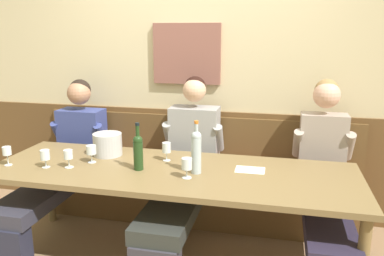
{
  "coord_description": "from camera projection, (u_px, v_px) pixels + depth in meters",
  "views": [
    {
      "loc": [
        0.75,
        -2.46,
        1.71
      ],
      "look_at": [
        0.08,
        0.44,
        0.97
      ],
      "focal_mm": 36.66,
      "sensor_mm": 36.0,
      "label": 1
    }
  ],
  "objects": [
    {
      "name": "room_wall_back",
      "position": [
        199.0,
        65.0,
        3.6
      ],
      "size": [
        6.8,
        0.12,
        2.8
      ],
      "color": "beige",
      "rests_on": "ground"
    },
    {
      "name": "wood_wainscot_panel",
      "position": [
        198.0,
        161.0,
        3.76
      ],
      "size": [
        6.8,
        0.03,
        0.99
      ],
      "primitive_type": "cube",
      "color": "brown",
      "rests_on": "ground"
    },
    {
      "name": "wall_bench",
      "position": [
        193.0,
        190.0,
        3.62
      ],
      "size": [
        2.96,
        0.42,
        0.94
      ],
      "color": "brown",
      "rests_on": "ground"
    },
    {
      "name": "dining_table",
      "position": [
        171.0,
        178.0,
        2.85
      ],
      "size": [
        2.66,
        0.9,
        0.73
      ],
      "color": "brown",
      "rests_on": "ground"
    },
    {
      "name": "person_center_left_seat",
      "position": [
        63.0,
        159.0,
        3.42
      ],
      "size": [
        0.52,
        1.34,
        1.27
      ],
      "color": "#242638",
      "rests_on": "ground"
    },
    {
      "name": "person_right_seat",
      "position": [
        185.0,
        166.0,
        3.18
      ],
      "size": [
        0.53,
        1.34,
        1.33
      ],
      "color": "#35333C",
      "rests_on": "ground"
    },
    {
      "name": "person_center_right_seat",
      "position": [
        325.0,
        177.0,
        2.93
      ],
      "size": [
        0.48,
        1.33,
        1.33
      ],
      "color": "#362B37",
      "rests_on": "ground"
    },
    {
      "name": "ice_bucket",
      "position": [
        108.0,
        144.0,
        3.14
      ],
      "size": [
        0.23,
        0.23,
        0.18
      ],
      "primitive_type": "cylinder",
      "color": "#BBBBBF",
      "rests_on": "dining_table"
    },
    {
      "name": "wine_bottle_clear_water",
      "position": [
        138.0,
        151.0,
        2.79
      ],
      "size": [
        0.07,
        0.07,
        0.35
      ],
      "color": "#1F3B19",
      "rests_on": "dining_table"
    },
    {
      "name": "wine_bottle_green_tall",
      "position": [
        196.0,
        150.0,
        2.72
      ],
      "size": [
        0.07,
        0.07,
        0.38
      ],
      "color": "#AFBFC5",
      "rests_on": "dining_table"
    },
    {
      "name": "wine_glass_mid_left",
      "position": [
        166.0,
        148.0,
        3.0
      ],
      "size": [
        0.07,
        0.07,
        0.14
      ],
      "color": "silver",
      "rests_on": "dining_table"
    },
    {
      "name": "wine_glass_center_front",
      "position": [
        7.0,
        152.0,
        2.89
      ],
      "size": [
        0.06,
        0.06,
        0.14
      ],
      "color": "silver",
      "rests_on": "dining_table"
    },
    {
      "name": "wine_glass_by_bottle",
      "position": [
        187.0,
        164.0,
        2.64
      ],
      "size": [
        0.07,
        0.07,
        0.14
      ],
      "color": "silver",
      "rests_on": "dining_table"
    },
    {
      "name": "wine_glass_left_end",
      "position": [
        45.0,
        156.0,
        2.85
      ],
      "size": [
        0.07,
        0.07,
        0.13
      ],
      "color": "silver",
      "rests_on": "dining_table"
    },
    {
      "name": "wine_glass_mid_right",
      "position": [
        91.0,
        151.0,
        2.96
      ],
      "size": [
        0.07,
        0.07,
        0.13
      ],
      "color": "silver",
      "rests_on": "dining_table"
    },
    {
      "name": "wine_glass_near_bucket",
      "position": [
        68.0,
        155.0,
        2.85
      ],
      "size": [
        0.07,
        0.07,
        0.13
      ],
      "color": "silver",
      "rests_on": "dining_table"
    },
    {
      "name": "tasting_sheet_left_guest",
      "position": [
        250.0,
        170.0,
        2.82
      ],
      "size": [
        0.21,
        0.15,
        0.0
      ],
      "primitive_type": "cube",
      "rotation": [
        0.0,
        0.0,
        0.01
      ],
      "color": "white",
      "rests_on": "dining_table"
    }
  ]
}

